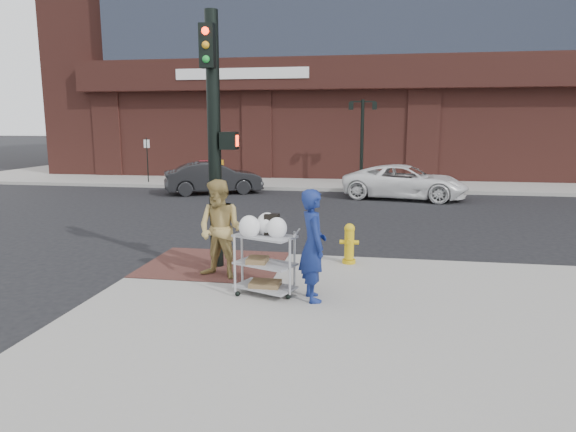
% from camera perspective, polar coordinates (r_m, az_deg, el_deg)
% --- Properties ---
extents(ground, '(220.00, 220.00, 0.00)m').
position_cam_1_polar(ground, '(9.86, -6.41, -7.74)').
color(ground, black).
rests_on(ground, ground).
extents(sidewalk_far, '(65.00, 36.00, 0.15)m').
position_cam_1_polar(sidewalk_far, '(42.28, 23.15, 5.41)').
color(sidewalk_far, '#9A9691').
rests_on(sidewalk_far, ground).
extents(brick_curb_ramp, '(2.80, 2.40, 0.01)m').
position_cam_1_polar(brick_curb_ramp, '(10.80, -8.19, -5.30)').
color(brick_curb_ramp, '#4B2823').
rests_on(brick_curb_ramp, sidewalk_near).
extents(lamp_post, '(1.32, 0.22, 4.00)m').
position_cam_1_polar(lamp_post, '(25.01, 8.24, 9.19)').
color(lamp_post, black).
rests_on(lamp_post, sidewalk_far).
extents(parking_sign, '(0.05, 0.05, 2.20)m').
position_cam_1_polar(parking_sign, '(26.52, -15.35, 6.02)').
color(parking_sign, black).
rests_on(parking_sign, sidewalk_far).
extents(traffic_signal_pole, '(0.61, 0.51, 5.00)m').
position_cam_1_polar(traffic_signal_pole, '(10.26, -8.13, 9.02)').
color(traffic_signal_pole, black).
rests_on(traffic_signal_pole, sidewalk_near).
extents(woman_blue, '(0.65, 0.79, 1.85)m').
position_cam_1_polar(woman_blue, '(8.39, 2.79, -3.26)').
color(woman_blue, navy).
rests_on(woman_blue, sidewalk_near).
extents(pedestrian_tan, '(1.07, 0.94, 1.87)m').
position_cam_1_polar(pedestrian_tan, '(9.66, -7.53, -1.48)').
color(pedestrian_tan, '#A58B4D').
rests_on(pedestrian_tan, sidewalk_near).
extents(sedan_dark, '(4.43, 3.09, 1.38)m').
position_cam_1_polar(sedan_dark, '(22.69, -8.28, 4.21)').
color(sedan_dark, black).
rests_on(sedan_dark, ground).
extents(minivan_white, '(5.29, 3.16, 1.38)m').
position_cam_1_polar(minivan_white, '(21.45, 12.89, 3.71)').
color(minivan_white, white).
rests_on(minivan_white, ground).
extents(utility_cart, '(1.14, 0.90, 1.39)m').
position_cam_1_polar(utility_cart, '(8.74, -2.56, -4.70)').
color(utility_cart, '#98989D').
rests_on(utility_cart, sidewalk_near).
extents(fire_hydrant, '(0.40, 0.28, 0.85)m').
position_cam_1_polar(fire_hydrant, '(10.76, 6.82, -2.99)').
color(fire_hydrant, gold).
rests_on(fire_hydrant, sidewalk_near).
extents(newsbox_red, '(0.52, 0.49, 1.07)m').
position_cam_1_polar(newsbox_red, '(25.85, -9.30, 4.90)').
color(newsbox_red, red).
rests_on(newsbox_red, sidewalk_far).
extents(newsbox_yellow, '(0.55, 0.51, 1.12)m').
position_cam_1_polar(newsbox_yellow, '(25.63, -7.84, 4.94)').
color(newsbox_yellow, '#C58515').
rests_on(newsbox_yellow, sidewalk_far).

